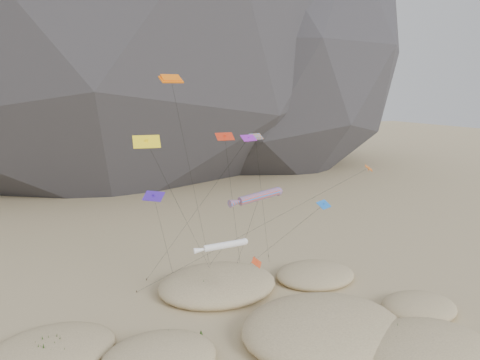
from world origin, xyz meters
The scene contains 9 objects.
ground centered at (0.00, 0.00, 0.00)m, with size 500.00×500.00×0.00m, color #CCB789.
dunes centered at (-1.14, 3.65, 0.75)m, with size 50.35×37.57×4.08m.
dune_grass centered at (-0.85, 3.43, 0.84)m, with size 42.48×30.09×1.58m.
kite_stakes centered at (0.91, 23.63, 0.15)m, with size 21.75×4.79×0.30m.
rainbow_tube_kite centered at (1.98, 12.60, 13.33)m, with size 7.52×10.26×14.17m.
white_tube_kite centered at (-3.50, 10.52, 8.74)m, with size 7.00×15.29×9.37m.
orange_parafoil centered at (-7.84, 13.54, 26.44)m, with size 11.05×15.11×27.30m.
multi_parafoil centered at (3.31, 15.73, 19.72)m, with size 7.71×8.57×20.44m.
delta_kites centered at (-1.61, 10.51, 15.60)m, with size 32.04×18.59×21.47m.
Camera 1 is at (-23.17, -34.71, 25.89)m, focal length 35.00 mm.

